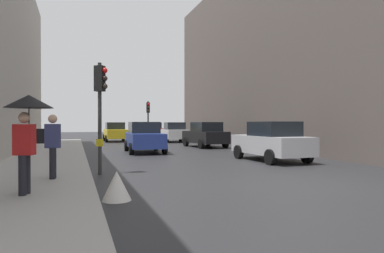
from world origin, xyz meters
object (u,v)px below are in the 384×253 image
(traffic_light_near_right, at_px, (100,97))
(pedestrian_with_umbrella, at_px, (28,116))
(car_white_compact, at_px, (174,132))
(car_dark_suv, at_px, (205,135))
(traffic_light_far_median, at_px, (148,114))
(pedestrian_with_grey_backpack, at_px, (51,142))
(car_blue_van, at_px, (144,137))
(car_red_sedan, at_px, (152,130))
(car_silver_hatchback, at_px, (271,141))
(car_yellow_taxi, at_px, (115,132))
(warning_sign_triangle, at_px, (117,186))

(traffic_light_near_right, xyz_separation_m, pedestrian_with_umbrella, (-1.75, -3.62, -0.70))
(traffic_light_near_right, distance_m, car_white_compact, 19.88)
(car_dark_suv, relative_size, car_white_compact, 1.00)
(traffic_light_far_median, xyz_separation_m, pedestrian_with_grey_backpack, (-6.30, -17.81, -1.24))
(pedestrian_with_umbrella, relative_size, pedestrian_with_grey_backpack, 1.21)
(car_dark_suv, height_order, pedestrian_with_umbrella, pedestrian_with_umbrella)
(car_dark_suv, bearing_deg, traffic_light_far_median, 118.87)
(pedestrian_with_grey_backpack, bearing_deg, pedestrian_with_umbrella, -98.86)
(traffic_light_near_right, height_order, car_blue_van, traffic_light_near_right)
(pedestrian_with_grey_backpack, bearing_deg, car_white_compact, 65.38)
(traffic_light_far_median, bearing_deg, car_dark_suv, -61.13)
(traffic_light_near_right, height_order, car_red_sedan, traffic_light_near_right)
(car_blue_van, distance_m, car_silver_hatchback, 7.75)
(traffic_light_far_median, relative_size, car_yellow_taxi, 0.83)
(car_red_sedan, height_order, pedestrian_with_grey_backpack, pedestrian_with_grey_backpack)
(traffic_light_near_right, xyz_separation_m, pedestrian_with_grey_backpack, (-1.42, -1.49, -1.38))
(traffic_light_near_right, height_order, warning_sign_triangle, traffic_light_near_right)
(traffic_light_far_median, height_order, car_blue_van, traffic_light_far_median)
(pedestrian_with_umbrella, bearing_deg, pedestrian_with_grey_backpack, 81.14)
(car_white_compact, bearing_deg, pedestrian_with_umbrella, -113.22)
(traffic_light_far_median, bearing_deg, pedestrian_with_grey_backpack, -109.47)
(car_blue_van, height_order, car_red_sedan, same)
(car_yellow_taxi, relative_size, car_silver_hatchback, 0.99)
(car_white_compact, bearing_deg, traffic_light_far_median, -144.71)
(car_yellow_taxi, relative_size, car_white_compact, 0.97)
(car_blue_van, relative_size, car_dark_suv, 0.99)
(traffic_light_near_right, relative_size, pedestrian_with_umbrella, 1.72)
(car_dark_suv, bearing_deg, car_white_compact, 91.64)
(traffic_light_far_median, distance_m, car_yellow_taxi, 5.10)
(traffic_light_near_right, bearing_deg, car_yellow_taxi, 82.62)
(traffic_light_near_right, xyz_separation_m, car_blue_van, (2.99, 8.04, -1.66))
(car_red_sedan, distance_m, car_white_compact, 8.11)
(car_dark_suv, relative_size, car_yellow_taxi, 1.03)
(car_yellow_taxi, height_order, car_silver_hatchback, same)
(car_silver_hatchback, bearing_deg, car_yellow_taxi, 104.41)
(traffic_light_far_median, relative_size, warning_sign_triangle, 5.37)
(car_blue_van, height_order, car_white_compact, same)
(traffic_light_near_right, height_order, pedestrian_with_grey_backpack, traffic_light_near_right)
(car_yellow_taxi, distance_m, pedestrian_with_grey_backpack, 22.53)
(car_yellow_taxi, xyz_separation_m, pedestrian_with_grey_backpack, (-4.10, -22.15, 0.29))
(car_dark_suv, distance_m, warning_sign_triangle, 16.93)
(traffic_light_far_median, bearing_deg, car_red_sedan, 76.20)
(car_dark_suv, relative_size, car_red_sedan, 1.02)
(traffic_light_far_median, xyz_separation_m, car_blue_van, (-1.89, -8.28, -1.53))
(car_white_compact, height_order, pedestrian_with_grey_backpack, pedestrian_with_grey_backpack)
(car_yellow_taxi, bearing_deg, pedestrian_with_umbrella, -100.34)
(car_blue_van, bearing_deg, car_red_sedan, 76.63)
(car_red_sedan, xyz_separation_m, car_silver_hatchback, (0.19, -24.62, 0.00))
(warning_sign_triangle, bearing_deg, traffic_light_far_median, 76.75)
(car_silver_hatchback, height_order, warning_sign_triangle, car_silver_hatchback)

